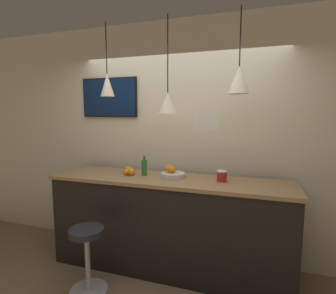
{
  "coord_description": "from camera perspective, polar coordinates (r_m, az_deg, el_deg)",
  "views": [
    {
      "loc": [
        0.89,
        -2.13,
        1.79
      ],
      "look_at": [
        0.0,
        0.58,
        1.42
      ],
      "focal_mm": 28.0,
      "sensor_mm": 36.0,
      "label": 1
    }
  ],
  "objects": [
    {
      "name": "back_wall",
      "position": [
        3.28,
        2.37,
        1.39
      ],
      "size": [
        8.0,
        0.06,
        2.9
      ],
      "color": "beige",
      "rests_on": "ground_plane"
    },
    {
      "name": "service_counter",
      "position": [
        3.11,
        0.0,
        -16.39
      ],
      "size": [
        2.7,
        0.65,
        1.07
      ],
      "color": "black",
      "rests_on": "ground_plane"
    },
    {
      "name": "bar_stool",
      "position": [
        2.9,
        -17.18,
        -20.54
      ],
      "size": [
        0.38,
        0.38,
        0.67
      ],
      "color": "#B7B7BC",
      "rests_on": "ground_plane"
    },
    {
      "name": "fruit_bowl",
      "position": [
        2.96,
        0.87,
        -5.69
      ],
      "size": [
        0.27,
        0.27,
        0.14
      ],
      "color": "beige",
      "rests_on": "service_counter"
    },
    {
      "name": "orange_pile",
      "position": [
        3.14,
        -8.45,
        -5.2
      ],
      "size": [
        0.18,
        0.2,
        0.09
      ],
      "color": "orange",
      "rests_on": "service_counter"
    },
    {
      "name": "juice_bottle",
      "position": [
        3.06,
        -5.19,
        -4.39
      ],
      "size": [
        0.07,
        0.07,
        0.23
      ],
      "color": "#286B33",
      "rests_on": "service_counter"
    },
    {
      "name": "spread_jar",
      "position": [
        2.84,
        11.62,
        -6.2
      ],
      "size": [
        0.11,
        0.11,
        0.12
      ],
      "color": "red",
      "rests_on": "service_counter"
    },
    {
      "name": "pendant_lamp_left",
      "position": [
        3.16,
        -13.08,
        13.04
      ],
      "size": [
        0.16,
        0.16,
        0.82
      ],
      "color": "black"
    },
    {
      "name": "pendant_lamp_middle",
      "position": [
        2.84,
        -0.06,
        9.67
      ],
      "size": [
        0.19,
        0.19,
        1.01
      ],
      "color": "black"
    },
    {
      "name": "pendant_lamp_right",
      "position": [
        2.72,
        15.19,
        13.92
      ],
      "size": [
        0.21,
        0.21,
        0.82
      ],
      "color": "black"
    },
    {
      "name": "mounted_tv",
      "position": [
        3.59,
        -12.62,
        10.46
      ],
      "size": [
        0.78,
        0.04,
        0.51
      ],
      "color": "black"
    },
    {
      "name": "hanging_menu_board",
      "position": [
        2.5,
        8.23,
        5.58
      ],
      "size": [
        0.24,
        0.01,
        0.17
      ],
      "color": "white"
    }
  ]
}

